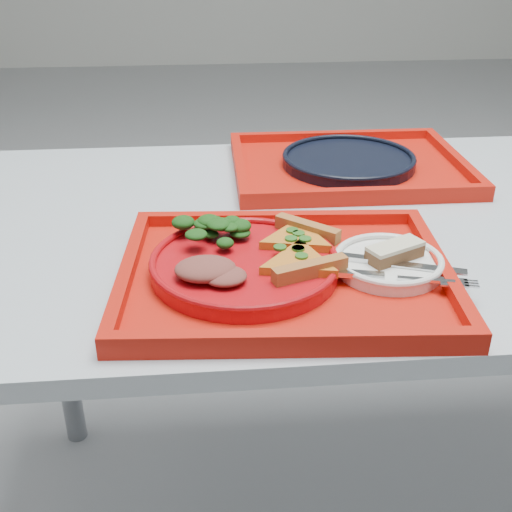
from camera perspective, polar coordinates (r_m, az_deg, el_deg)
name	(u,v)px	position (r m, az deg, el deg)	size (l,w,h in m)	color
table	(415,251)	(1.17, 13.92, 0.42)	(1.60, 0.80, 0.75)	#B2BDC7
tray_main	(285,278)	(0.89, 2.58, -1.95)	(0.45, 0.35, 0.01)	#B81509
tray_far	(348,168)	(1.30, 8.17, 7.73)	(0.45, 0.35, 0.01)	#B81509
dinner_plate	(245,267)	(0.89, -1.02, -0.95)	(0.26, 0.26, 0.02)	#AF0B11
side_plate	(388,265)	(0.91, 11.66, -0.79)	(0.15, 0.15, 0.01)	white
navy_plate	(348,162)	(1.29, 8.22, 8.31)	(0.26, 0.26, 0.02)	black
pizza_slice_a	(299,260)	(0.87, 3.87, -0.31)	(0.12, 0.10, 0.02)	gold
pizza_slice_b	(296,236)	(0.93, 3.61, 1.80)	(0.12, 0.10, 0.02)	gold
salad_heap	(212,228)	(0.92, -3.94, 2.47)	(0.09, 0.08, 0.05)	black
meat_portion	(205,269)	(0.84, -4.52, -1.15)	(0.08, 0.07, 0.02)	brown
dessert_bar	(395,252)	(0.91, 12.24, 0.39)	(0.09, 0.07, 0.02)	#492718
knife	(397,263)	(0.90, 12.45, -0.62)	(0.18, 0.02, 0.01)	silver
fork	(396,277)	(0.86, 12.33, -1.84)	(0.18, 0.02, 0.01)	silver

